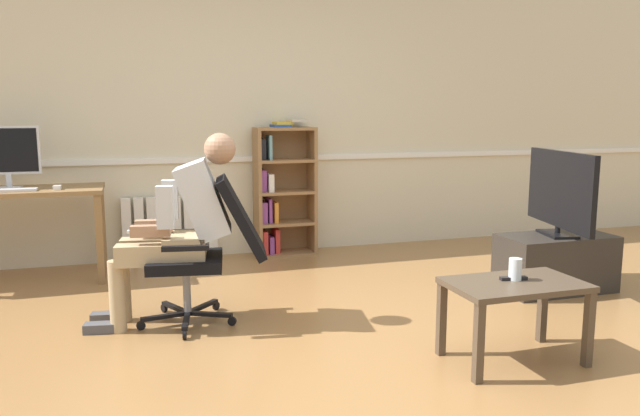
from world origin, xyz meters
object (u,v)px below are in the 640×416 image
object	(u,v)px
computer_desk	(15,203)
computer_mouse	(57,187)
person_seated	(179,224)
tv_screen	(560,191)
keyboard	(8,190)
bookshelf	(281,192)
imac_monitor	(7,153)
coffee_table	(515,294)
radiator	(171,228)
drinking_glass	(515,269)
spare_remote	(513,278)
office_chair	(211,244)
tv_stand	(556,263)

from	to	relation	value
computer_desk	computer_mouse	world-z (taller)	computer_mouse
person_seated	tv_screen	world-z (taller)	person_seated
keyboard	bookshelf	size ratio (longest dim) A/B	0.32
imac_monitor	coffee_table	distance (m)	3.97
bookshelf	tv_screen	xyz separation A→B (m)	(1.73, -1.79, 0.16)
bookshelf	tv_screen	bearing A→B (deg)	-46.11
radiator	person_seated	bearing A→B (deg)	-91.75
keyboard	tv_screen	distance (m)	4.22
computer_mouse	person_seated	size ratio (longest dim) A/B	0.08
computer_desk	coffee_table	world-z (taller)	computer_desk
imac_monitor	computer_mouse	size ratio (longest dim) A/B	4.97
drinking_glass	spare_remote	bearing A→B (deg)	158.18
computer_mouse	radiator	world-z (taller)	computer_mouse
keyboard	office_chair	size ratio (longest dim) A/B	0.43
computer_mouse	person_seated	bearing A→B (deg)	-56.82
coffee_table	tv_stand	bearing A→B (deg)	43.50
tv_screen	bookshelf	bearing A→B (deg)	56.06
keyboard	tv_screen	world-z (taller)	tv_screen
computer_mouse	imac_monitor	bearing A→B (deg)	152.14
coffee_table	drinking_glass	bearing A→B (deg)	61.20
radiator	spare_remote	bearing A→B (deg)	-60.52
spare_remote	tv_stand	bearing A→B (deg)	-37.72
bookshelf	person_seated	world-z (taller)	bookshelf
imac_monitor	tv_stand	world-z (taller)	imac_monitor
office_chair	spare_remote	world-z (taller)	office_chair
tv_screen	computer_mouse	bearing A→B (deg)	81.39
keyboard	person_seated	distance (m)	1.73
computer_mouse	office_chair	bearing A→B (deg)	-51.76
person_seated	computer_desk	bearing A→B (deg)	-131.08
imac_monitor	spare_remote	distance (m)	3.95
coffee_table	drinking_glass	distance (m)	0.13
tv_stand	computer_mouse	bearing A→B (deg)	159.21
computer_desk	office_chair	size ratio (longest dim) A/B	1.40
radiator	computer_mouse	bearing A→B (deg)	-150.14
imac_monitor	computer_mouse	bearing A→B (deg)	-27.86
bookshelf	drinking_glass	world-z (taller)	bookshelf
keyboard	computer_mouse	xyz separation A→B (m)	(0.35, 0.02, 0.01)
office_chair	tv_screen	size ratio (longest dim) A/B	0.99
person_seated	spare_remote	size ratio (longest dim) A/B	8.22
keyboard	coffee_table	size ratio (longest dim) A/B	0.57
tv_screen	tv_stand	bearing A→B (deg)	90.00
imac_monitor	computer_mouse	xyz separation A→B (m)	(0.37, -0.20, -0.27)
coffee_table	tv_screen	bearing A→B (deg)	43.45
drinking_glass	keyboard	bearing A→B (deg)	140.48
computer_desk	tv_stand	world-z (taller)	computer_desk
bookshelf	office_chair	distance (m)	1.94
person_seated	coffee_table	bearing A→B (deg)	64.60
computer_mouse	radiator	bearing A→B (deg)	29.86
keyboard	computer_desk	bearing A→B (deg)	81.09
radiator	tv_stand	xyz separation A→B (m)	(2.75, -1.89, -0.08)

